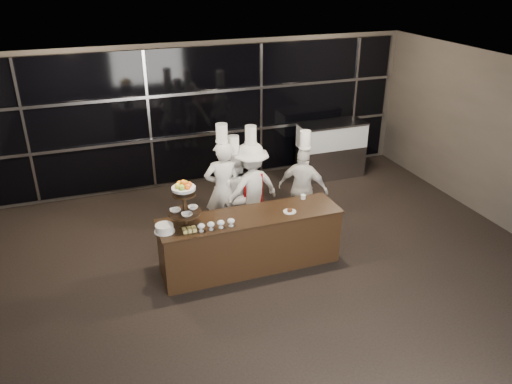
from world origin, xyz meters
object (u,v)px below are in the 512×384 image
object	(u,v)px
display_stand	(184,201)
display_case	(331,147)
buffet_counter	(251,241)
layer_cake	(164,228)
chef_d	(303,188)
chef_c	(251,188)
chef_b	(234,192)
chef_a	(223,189)

from	to	relation	value
display_stand	display_case	distance (m)	4.88
buffet_counter	layer_cake	distance (m)	1.42
display_stand	chef_d	xyz separation A→B (m)	(2.30, 0.89, -0.54)
layer_cake	chef_c	world-z (taller)	chef_c
display_stand	chef_b	bearing A→B (deg)	46.77
chef_a	chef_b	world-z (taller)	chef_a
buffet_counter	chef_c	xyz separation A→B (m)	(0.39, 1.09, 0.38)
display_stand	chef_b	distance (m)	1.73
display_case	chef_b	xyz separation A→B (m)	(-2.78, -1.67, 0.08)
layer_cake	chef_c	xyz separation A→B (m)	(1.72, 1.14, -0.13)
layer_cake	chef_b	world-z (taller)	chef_b
buffet_counter	display_case	world-z (taller)	display_case
chef_b	chef_d	distance (m)	1.22
display_stand	layer_cake	xyz separation A→B (m)	(-0.33, -0.05, -0.37)
chef_c	display_stand	bearing A→B (deg)	-141.94
chef_d	display_stand	bearing A→B (deg)	-158.93
chef_c	buffet_counter	bearing A→B (deg)	-109.73
chef_a	layer_cake	bearing A→B (deg)	-136.51
buffet_counter	layer_cake	xyz separation A→B (m)	(-1.33, -0.05, 0.51)
display_stand	display_case	xyz separation A→B (m)	(3.90, 2.86, -0.65)
buffet_counter	chef_d	bearing A→B (deg)	34.29
display_stand	layer_cake	bearing A→B (deg)	-171.29
chef_b	buffet_counter	bearing A→B (deg)	-95.71
display_stand	chef_a	world-z (taller)	chef_a
buffet_counter	chef_a	bearing A→B (deg)	95.32
display_stand	chef_d	bearing A→B (deg)	21.07
chef_a	chef_d	xyz separation A→B (m)	(1.40, -0.22, -0.11)
display_stand	display_case	world-z (taller)	display_stand
chef_a	chef_d	distance (m)	1.42
chef_c	chef_d	xyz separation A→B (m)	(0.91, -0.20, -0.05)
display_case	chef_a	world-z (taller)	chef_a
chef_a	chef_b	bearing A→B (deg)	19.98
chef_c	chef_d	distance (m)	0.93
layer_cake	chef_b	size ratio (longest dim) A/B	0.17
display_stand	chef_a	size ratio (longest dim) A/B	0.36
buffet_counter	chef_a	distance (m)	1.20
layer_cake	chef_b	bearing A→B (deg)	40.65
chef_b	chef_d	size ratio (longest dim) A/B	0.97
chef_d	chef_b	bearing A→B (deg)	165.54
display_case	layer_cake	bearing A→B (deg)	-145.38
layer_cake	chef_a	world-z (taller)	chef_a
buffet_counter	layer_cake	size ratio (longest dim) A/B	9.47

